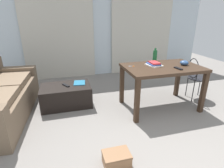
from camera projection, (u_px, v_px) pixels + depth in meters
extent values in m
plane|color=gray|center=(131.00, 110.00, 3.26)|extent=(9.05, 9.05, 0.00)
cube|color=silver|center=(102.00, 25.00, 4.83)|extent=(5.90, 0.10, 2.69)
cube|color=beige|center=(59.00, 33.00, 4.53)|extent=(1.77, 0.03, 2.34)
cube|color=beige|center=(142.00, 31.00, 5.10)|extent=(1.77, 0.03, 2.34)
cube|color=brown|center=(1.00, 105.00, 2.98)|extent=(0.96, 2.03, 0.45)
cube|color=brown|center=(14.00, 71.00, 3.68)|extent=(0.84, 0.26, 0.17)
cube|color=#7D664F|center=(9.00, 81.00, 3.25)|extent=(0.64, 0.79, 0.10)
cube|color=black|center=(66.00, 95.00, 3.38)|extent=(0.90, 0.58, 0.39)
cube|color=#382619|center=(162.00, 68.00, 3.11)|extent=(1.31, 0.83, 0.05)
cube|color=#382619|center=(137.00, 101.00, 2.77)|extent=(0.07, 0.07, 0.73)
cube|color=#382619|center=(203.00, 93.00, 3.08)|extent=(0.07, 0.07, 0.73)
cube|color=#382619|center=(122.00, 85.00, 3.43)|extent=(0.07, 0.07, 0.73)
cube|color=#382619|center=(178.00, 79.00, 3.73)|extent=(0.07, 0.07, 0.73)
cylinder|color=black|center=(198.00, 78.00, 3.57)|extent=(0.39, 0.39, 0.02)
cylinder|color=black|center=(207.00, 91.00, 3.53)|extent=(0.02, 0.02, 0.43)
cylinder|color=black|center=(199.00, 86.00, 3.79)|extent=(0.02, 0.02, 0.43)
cylinder|color=black|center=(193.00, 91.00, 3.52)|extent=(0.02, 0.02, 0.43)
cylinder|color=black|center=(187.00, 86.00, 3.77)|extent=(0.02, 0.02, 0.43)
torus|color=black|center=(193.00, 68.00, 3.49)|extent=(0.09, 0.38, 0.38)
cylinder|color=black|center=(197.00, 76.00, 3.37)|extent=(0.02, 0.02, 0.20)
cylinder|color=black|center=(189.00, 71.00, 3.68)|extent=(0.02, 0.02, 0.20)
cylinder|color=#195B2D|center=(155.00, 56.00, 3.36)|extent=(0.08, 0.08, 0.21)
cylinder|color=#195B2D|center=(155.00, 49.00, 3.31)|extent=(0.04, 0.04, 0.05)
ellipsoid|color=#2D4C7A|center=(184.00, 63.00, 3.16)|extent=(0.15, 0.15, 0.08)
cube|color=silver|center=(154.00, 65.00, 3.14)|extent=(0.26, 0.30, 0.02)
cube|color=#33519E|center=(154.00, 64.00, 3.14)|extent=(0.18, 0.24, 0.02)
cube|color=red|center=(154.00, 63.00, 3.12)|extent=(0.15, 0.21, 0.03)
cube|color=black|center=(178.00, 68.00, 2.95)|extent=(0.07, 0.17, 0.02)
cube|color=#9EA0A5|center=(131.00, 66.00, 3.09)|extent=(0.07, 0.02, 0.00)
torus|color=orange|center=(133.00, 66.00, 3.10)|extent=(0.03, 0.03, 0.00)
cube|color=#9EA0A5|center=(130.00, 66.00, 3.11)|extent=(0.07, 0.04, 0.00)
torus|color=orange|center=(134.00, 66.00, 3.10)|extent=(0.03, 0.03, 0.00)
cube|color=black|center=(66.00, 85.00, 3.31)|extent=(0.13, 0.19, 0.02)
cube|color=#1E668C|center=(79.00, 83.00, 3.44)|extent=(0.24, 0.29, 0.01)
cube|color=#996B47|center=(117.00, 160.00, 2.06)|extent=(0.30, 0.22, 0.14)
cube|color=brown|center=(117.00, 154.00, 2.03)|extent=(0.31, 0.22, 0.02)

